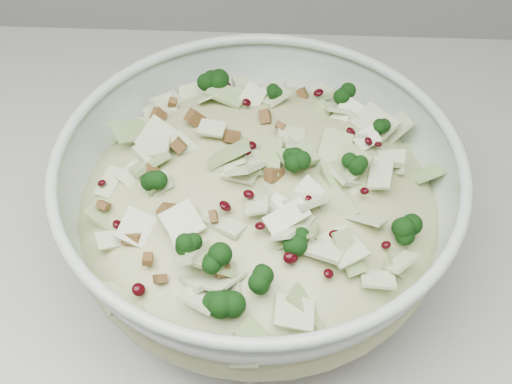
% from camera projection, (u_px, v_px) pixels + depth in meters
% --- Properties ---
extents(counter, '(3.60, 0.60, 0.90)m').
position_uv_depth(counter, '(71.00, 371.00, 1.11)').
color(counter, '#ACADA8').
rests_on(counter, floor).
extents(mixing_bowl, '(0.46, 0.46, 0.14)m').
position_uv_depth(mixing_bowl, '(258.00, 211.00, 0.64)').
color(mixing_bowl, '#B4C6B4').
rests_on(mixing_bowl, counter).
extents(salad, '(0.33, 0.33, 0.14)m').
position_uv_depth(salad, '(258.00, 194.00, 0.63)').
color(salad, tan).
rests_on(salad, mixing_bowl).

